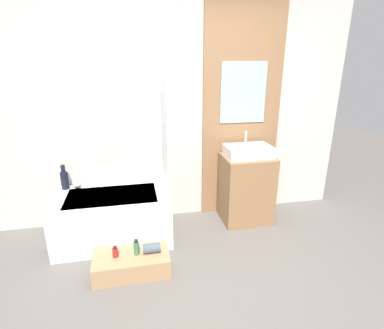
% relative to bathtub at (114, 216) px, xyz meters
% --- Properties ---
extents(ground_plane, '(12.00, 12.00, 0.00)m').
position_rel_bathtub_xyz_m(ground_plane, '(0.77, -1.15, -0.26)').
color(ground_plane, '#605B56').
extents(wall_tiled_back, '(4.20, 0.06, 2.60)m').
position_rel_bathtub_xyz_m(wall_tiled_back, '(0.77, 0.43, 1.04)').
color(wall_tiled_back, beige).
rests_on(wall_tiled_back, ground_plane).
extents(wall_wood_accent, '(0.96, 0.04, 2.60)m').
position_rel_bathtub_xyz_m(wall_wood_accent, '(1.56, 0.37, 1.05)').
color(wall_wood_accent, '#8E6642').
rests_on(wall_wood_accent, ground_plane).
extents(bathtub, '(1.21, 0.75, 0.51)m').
position_rel_bathtub_xyz_m(bathtub, '(0.00, 0.00, 0.00)').
color(bathtub, white).
rests_on(bathtub, ground_plane).
extents(glass_shower_screen, '(0.01, 0.52, 1.20)m').
position_rel_bathtub_xyz_m(glass_shower_screen, '(0.57, -0.10, 0.85)').
color(glass_shower_screen, silver).
rests_on(glass_shower_screen, bathtub).
extents(wooden_step_bench, '(0.69, 0.36, 0.18)m').
position_rel_bathtub_xyz_m(wooden_step_bench, '(0.18, -0.64, -0.17)').
color(wooden_step_bench, '#A87F56').
rests_on(wooden_step_bench, ground_plane).
extents(vanity_cabinet, '(0.58, 0.50, 0.82)m').
position_rel_bathtub_xyz_m(vanity_cabinet, '(1.56, 0.11, 0.15)').
color(vanity_cabinet, '#8E6642').
rests_on(vanity_cabinet, ground_plane).
extents(sink, '(0.53, 0.35, 0.28)m').
position_rel_bathtub_xyz_m(sink, '(1.56, 0.11, 0.62)').
color(sink, white).
rests_on(sink, vanity_cabinet).
extents(vase_tall_dark, '(0.08, 0.08, 0.28)m').
position_rel_bathtub_xyz_m(vase_tall_dark, '(-0.51, 0.28, 0.37)').
color(vase_tall_dark, black).
rests_on(vase_tall_dark, bathtub).
extents(vase_round_light, '(0.10, 0.10, 0.10)m').
position_rel_bathtub_xyz_m(vase_round_light, '(-0.38, 0.28, 0.30)').
color(vase_round_light, silver).
rests_on(vase_round_light, bathtub).
extents(bottle_soap_primary, '(0.05, 0.05, 0.11)m').
position_rel_bathtub_xyz_m(bottle_soap_primary, '(0.04, -0.64, -0.03)').
color(bottle_soap_primary, red).
rests_on(bottle_soap_primary, wooden_step_bench).
extents(bottle_soap_secondary, '(0.05, 0.05, 0.15)m').
position_rel_bathtub_xyz_m(bottle_soap_secondary, '(0.23, -0.64, -0.01)').
color(bottle_soap_secondary, '#38704C').
rests_on(bottle_soap_secondary, wooden_step_bench).
extents(towel_roll, '(0.16, 0.09, 0.09)m').
position_rel_bathtub_xyz_m(towel_roll, '(0.37, -0.64, -0.03)').
color(towel_roll, '#4C5666').
rests_on(towel_roll, wooden_step_bench).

